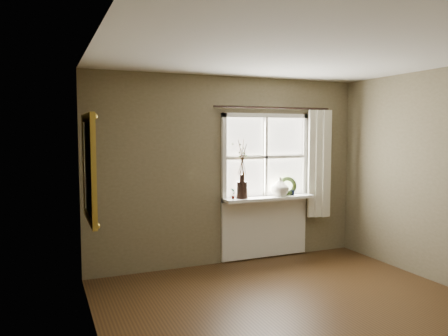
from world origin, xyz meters
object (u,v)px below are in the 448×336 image
object	(u,v)px
gilt_mirror	(88,168)
dark_jug	(242,190)
cream_vase	(280,187)
wreath	(287,188)

from	to	relation	value
gilt_mirror	dark_jug	bearing A→B (deg)	17.31
cream_vase	dark_jug	bearing A→B (deg)	180.00
dark_jug	cream_vase	bearing A→B (deg)	0.00
wreath	cream_vase	bearing A→B (deg)	-144.26
cream_vase	wreath	distance (m)	0.16
dark_jug	gilt_mirror	bearing A→B (deg)	-162.69
dark_jug	gilt_mirror	xyz separation A→B (m)	(-2.09, -0.65, 0.42)
dark_jug	cream_vase	size ratio (longest dim) A/B	0.87
cream_vase	gilt_mirror	size ratio (longest dim) A/B	0.24
cream_vase	gilt_mirror	world-z (taller)	gilt_mirror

